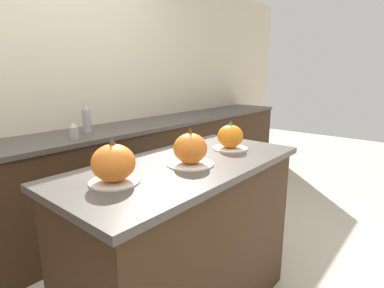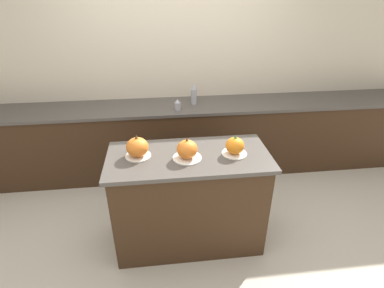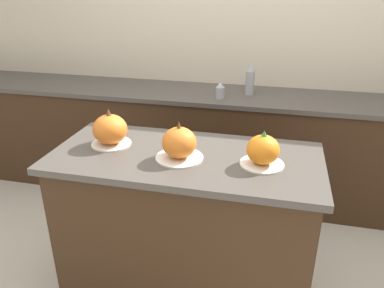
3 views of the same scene
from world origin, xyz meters
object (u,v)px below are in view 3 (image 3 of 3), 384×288
Objects in this scene: pumpkin_cake_left at (110,130)px; bottle_tall at (250,79)px; bottle_short at (220,91)px; pumpkin_cake_right at (263,151)px; pumpkin_cake_center at (179,144)px.

pumpkin_cake_left is 1.37m from bottle_tall.
bottle_short is at bearing -141.87° from bottle_tall.
bottle_short is (-0.39, 1.12, -0.04)m from pumpkin_cake_right.
pumpkin_cake_left is 1.67× the size of bottle_short.
pumpkin_cake_center is 1.12× the size of pumpkin_cake_right.
bottle_tall is at bearing 38.13° from bottle_short.
bottle_short is (0.41, 1.07, -0.05)m from pumpkin_cake_left.
pumpkin_cake_center is at bearing -90.47° from bottle_short.
pumpkin_cake_right is 1.19m from bottle_short.
pumpkin_cake_right is at bearing -70.86° from bottle_short.
bottle_tall is 0.27m from bottle_short.
pumpkin_cake_left is at bearing 176.01° from pumpkin_cake_right.
bottle_tall is (0.61, 1.23, 0.02)m from pumpkin_cake_left.
pumpkin_cake_right is (0.40, 0.02, -0.01)m from pumpkin_cake_center.
bottle_tall reaches higher than pumpkin_cake_center.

